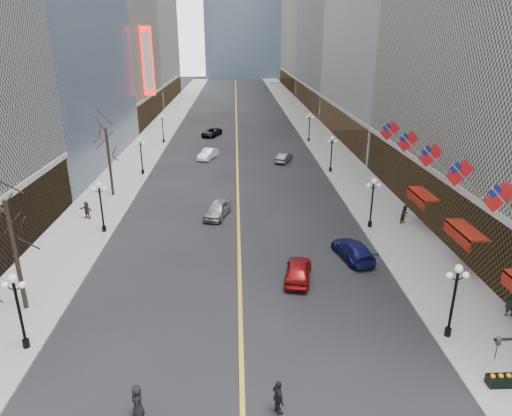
{
  "coord_description": "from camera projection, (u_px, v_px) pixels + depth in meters",
  "views": [
    {
      "loc": [
        -0.1,
        -7.33,
        16.15
      ],
      "look_at": [
        0.89,
        15.07,
        7.73
      ],
      "focal_mm": 32.0,
      "sensor_mm": 36.0,
      "label": 1
    }
  ],
  "objects": [
    {
      "name": "car_sb_mid",
      "position": [
        298.0,
        270.0,
        32.13
      ],
      "size": [
        2.6,
        4.64,
        1.49
      ],
      "primitive_type": "imported",
      "rotation": [
        0.0,
        0.0,
        2.94
      ],
      "color": "maroon",
      "rests_on": "ground"
    },
    {
      "name": "streetlamp_west_0",
      "position": [
        18.0,
        304.0,
        24.12
      ],
      "size": [
        1.26,
        0.44,
        4.52
      ],
      "color": "black",
      "rests_on": "sidewalk_west"
    },
    {
      "name": "lane_line",
      "position": [
        236.0,
        127.0,
        87.35
      ],
      "size": [
        0.25,
        200.0,
        0.02
      ],
      "primitive_type": "cube",
      "color": "gold",
      "rests_on": "ground"
    },
    {
      "name": "car_nb_near",
      "position": [
        217.0,
        209.0,
        43.43
      ],
      "size": [
        2.88,
        4.75,
        1.51
      ],
      "primitive_type": "imported",
      "rotation": [
        0.0,
        0.0,
        -0.26
      ],
      "color": "#9C9EA3",
      "rests_on": "ground"
    },
    {
      "name": "flag_3",
      "position": [
        432.0,
        157.0,
        35.86
      ],
      "size": [
        2.87,
        0.12,
        2.87
      ],
      "color": "#B2B2B7",
      "rests_on": "ground"
    },
    {
      "name": "car_nb_far",
      "position": [
        212.0,
        132.0,
        78.82
      ],
      "size": [
        3.88,
        5.37,
        1.36
      ],
      "primitive_type": "imported",
      "rotation": [
        0.0,
        0.0,
        -0.37
      ],
      "color": "black",
      "rests_on": "ground"
    },
    {
      "name": "theatre_marquee",
      "position": [
        148.0,
        61.0,
        82.48
      ],
      "size": [
        2.0,
        0.55,
        12.0
      ],
      "color": "red",
      "rests_on": "ground"
    },
    {
      "name": "streetlamp_east_1",
      "position": [
        372.0,
        198.0,
        40.06
      ],
      "size": [
        1.26,
        0.44,
        4.52
      ],
      "color": "black",
      "rests_on": "sidewalk_east"
    },
    {
      "name": "ped_crossing_b",
      "position": [
        138.0,
        401.0,
        20.47
      ],
      "size": [
        0.56,
        0.86,
        1.64
      ],
      "primitive_type": "imported",
      "rotation": [
        0.0,
        0.0,
        -1.4
      ],
      "color": "black",
      "rests_on": "ground"
    },
    {
      "name": "sidewalk_east",
      "position": [
        318.0,
        136.0,
        78.55
      ],
      "size": [
        6.0,
        230.0,
        0.15
      ],
      "primitive_type": "cube",
      "color": "gray",
      "rests_on": "ground"
    },
    {
      "name": "streetlamp_west_2",
      "position": [
        141.0,
        152.0,
        55.92
      ],
      "size": [
        1.26,
        0.44,
        4.52
      ],
      "color": "black",
      "rests_on": "sidewalk_west"
    },
    {
      "name": "awning_c",
      "position": [
        421.0,
        195.0,
        40.18
      ],
      "size": [
        1.4,
        4.0,
        0.93
      ],
      "color": "maroon",
      "rests_on": "ground"
    },
    {
      "name": "planter_east",
      "position": [
        508.0,
        380.0,
        22.27
      ],
      "size": [
        2.0,
        0.6,
        0.67
      ],
      "color": "black",
      "rests_on": "sidewalk_east"
    },
    {
      "name": "ped_ne_corner",
      "position": [
        511.0,
        302.0,
        27.6
      ],
      "size": [
        0.7,
        0.51,
        1.91
      ],
      "primitive_type": "imported",
      "rotation": [
        0.0,
        0.0,
        3.14
      ],
      "color": "black",
      "rests_on": "sidewalk_east"
    },
    {
      "name": "ped_west_far",
      "position": [
        87.0,
        210.0,
        42.69
      ],
      "size": [
        1.54,
        1.09,
        1.63
      ],
      "primitive_type": "imported",
      "rotation": [
        0.0,
        0.0,
        -0.49
      ],
      "color": "#32281C",
      "rests_on": "sidewalk_west"
    },
    {
      "name": "ped_crossing_a",
      "position": [
        278.0,
        397.0,
        20.59
      ],
      "size": [
        0.79,
        1.14,
        1.78
      ],
      "primitive_type": "imported",
      "rotation": [
        0.0,
        0.0,
        1.9
      ],
      "color": "black",
      "rests_on": "ground"
    },
    {
      "name": "flag_5",
      "position": [
        391.0,
        132.0,
        45.21
      ],
      "size": [
        2.87,
        0.12,
        2.87
      ],
      "color": "#B2B2B7",
      "rests_on": "ground"
    },
    {
      "name": "flag_4",
      "position": [
        409.0,
        143.0,
        40.53
      ],
      "size": [
        2.87,
        0.12,
        2.87
      ],
      "color": "#B2B2B7",
      "rests_on": "ground"
    },
    {
      "name": "car_sb_far",
      "position": [
        284.0,
        158.0,
        62.45
      ],
      "size": [
        2.91,
        4.18,
        1.31
      ],
      "primitive_type": "imported",
      "rotation": [
        0.0,
        0.0,
        2.71
      ],
      "color": "#4A5052",
      "rests_on": "ground"
    },
    {
      "name": "awning_b",
      "position": [
        463.0,
        231.0,
        32.7
      ],
      "size": [
        1.4,
        4.0,
        0.93
      ],
      "color": "maroon",
      "rests_on": "ground"
    },
    {
      "name": "sidewalk_west",
      "position": [
        154.0,
        138.0,
        77.4
      ],
      "size": [
        6.0,
        230.0,
        0.15
      ],
      "primitive_type": "cube",
      "color": "gray",
      "rests_on": "ground"
    },
    {
      "name": "tree_west_near",
      "position": [
        8.0,
        218.0,
        26.62
      ],
      "size": [
        3.6,
        3.6,
        7.92
      ],
      "color": "#2D231C",
      "rests_on": "sidewalk_west"
    },
    {
      "name": "flag_1",
      "position": [
        502.0,
        200.0,
        26.51
      ],
      "size": [
        2.87,
        0.12,
        2.87
      ],
      "color": "#B2B2B7",
      "rests_on": "ground"
    },
    {
      "name": "streetlamp_east_3",
      "position": [
        309.0,
        124.0,
        73.73
      ],
      "size": [
        1.26,
        0.44,
        4.52
      ],
      "color": "black",
      "rests_on": "sidewalk_east"
    },
    {
      "name": "bldg_east_c",
      "position": [
        365.0,
        0.0,
        104.39
      ],
      "size": [
        26.6,
        40.6,
        48.8
      ],
      "color": "gray",
      "rests_on": "ground"
    },
    {
      "name": "streetlamp_west_3",
      "position": [
        163.0,
        126.0,
        72.75
      ],
      "size": [
        1.26,
        0.44,
        4.52
      ],
      "color": "black",
      "rests_on": "sidewalk_west"
    },
    {
      "name": "tree_west_far",
      "position": [
        107.0,
        139.0,
        47.19
      ],
      "size": [
        3.6,
        3.6,
        7.92
      ],
      "color": "#2D231C",
      "rests_on": "sidewalk_west"
    },
    {
      "name": "streetlamp_east_2",
      "position": [
        332.0,
        150.0,
        56.89
      ],
      "size": [
        1.26,
        0.44,
        4.52
      ],
      "color": "black",
      "rests_on": "sidewalk_east"
    },
    {
      "name": "streetlamp_east_0",
      "position": [
        455.0,
        294.0,
        25.1
      ],
      "size": [
        1.26,
        0.44,
        4.52
      ],
      "color": "black",
      "rests_on": "sidewalk_east"
    },
    {
      "name": "streetlamp_west_1",
      "position": [
        101.0,
        202.0,
        39.09
      ],
      "size": [
        1.26,
        0.44,
        4.52
      ],
      "color": "black",
      "rests_on": "sidewalk_west"
    },
    {
      "name": "car_sb_near",
      "position": [
        353.0,
        250.0,
        35.27
      ],
      "size": [
        2.96,
        5.17,
        1.41
      ],
      "primitive_type": "imported",
      "rotation": [
        0.0,
        0.0,
        3.35
      ],
      "color": "#161655",
      "rests_on": "ground"
    },
    {
      "name": "car_nb_mid",
      "position": [
        208.0,
        154.0,
        64.08
      ],
      "size": [
        3.0,
        4.63,
        1.44
      ],
      "primitive_type": "imported",
      "rotation": [
        0.0,
        0.0,
        -0.37
      ],
      "color": "white",
      "rests_on": "ground"
    },
    {
      "name": "flag_2",
      "position": [
        462.0,
        175.0,
        31.18
      ],
      "size": [
        2.87,
        0.12,
        2.87
      ],
      "color": "#B2B2B7",
      "rests_on": "ground"
    },
    {
      "name": "ped_east_walk",
      "position": [
        405.0,
        214.0,
        41.48
      ],
      "size": [
        0.95,
        0.85,
        1.72
      ],
      "primitive_type": "imported",
      "rotation": [
        0.0,
        0.0,
        0.59
      ],
      "color": "black",
      "rests_on": "sidewalk_east"
    }
  ]
}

